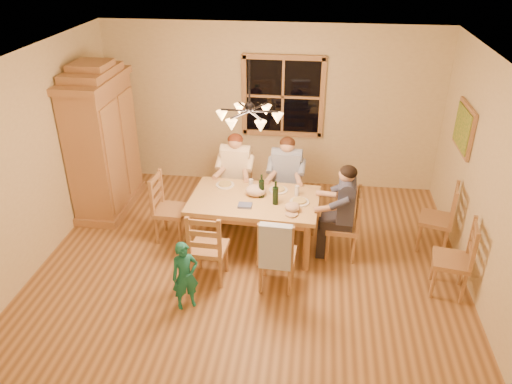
# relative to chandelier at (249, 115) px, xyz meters

# --- Properties ---
(floor) EXTENTS (5.50, 5.50, 0.00)m
(floor) POSITION_rel_chandelier_xyz_m (0.00, 0.00, -2.08)
(floor) COLOR brown
(floor) RESTS_ON ground
(ceiling) EXTENTS (5.50, 5.00, 0.02)m
(ceiling) POSITION_rel_chandelier_xyz_m (0.00, 0.00, 0.62)
(ceiling) COLOR white
(ceiling) RESTS_ON wall_back
(wall_back) EXTENTS (5.50, 0.02, 2.70)m
(wall_back) POSITION_rel_chandelier_xyz_m (0.00, 2.50, -0.73)
(wall_back) COLOR beige
(wall_back) RESTS_ON floor
(wall_left) EXTENTS (0.02, 5.00, 2.70)m
(wall_left) POSITION_rel_chandelier_xyz_m (-2.75, 0.00, -0.73)
(wall_left) COLOR beige
(wall_left) RESTS_ON floor
(wall_right) EXTENTS (0.02, 5.00, 2.70)m
(wall_right) POSITION_rel_chandelier_xyz_m (2.75, 0.00, -0.73)
(wall_right) COLOR beige
(wall_right) RESTS_ON floor
(window) EXTENTS (1.30, 0.06, 1.30)m
(window) POSITION_rel_chandelier_xyz_m (0.20, 2.47, -0.53)
(window) COLOR black
(window) RESTS_ON wall_back
(painting) EXTENTS (0.06, 0.78, 0.64)m
(painting) POSITION_rel_chandelier_xyz_m (2.71, 1.20, -0.48)
(painting) COLOR #A36F46
(painting) RESTS_ON wall_right
(chandelier) EXTENTS (0.77, 0.68, 0.71)m
(chandelier) POSITION_rel_chandelier_xyz_m (0.00, 0.00, 0.00)
(chandelier) COLOR black
(chandelier) RESTS_ON ceiling
(armoire) EXTENTS (0.66, 1.40, 2.30)m
(armoire) POSITION_rel_chandelier_xyz_m (-2.42, 1.30, -1.02)
(armoire) COLOR #A36F46
(armoire) RESTS_ON floor
(dining_table) EXTENTS (1.76, 1.13, 0.76)m
(dining_table) POSITION_rel_chandelier_xyz_m (-0.00, 0.44, -1.42)
(dining_table) COLOR tan
(dining_table) RESTS_ON floor
(chair_far_left) EXTENTS (0.46, 0.44, 0.99)m
(chair_far_left) POSITION_rel_chandelier_xyz_m (-0.39, 1.27, -1.77)
(chair_far_left) COLOR #A37648
(chair_far_left) RESTS_ON floor
(chair_far_right) EXTENTS (0.46, 0.44, 0.99)m
(chair_far_right) POSITION_rel_chandelier_xyz_m (0.37, 1.23, -1.77)
(chair_far_right) COLOR #A37648
(chair_far_right) RESTS_ON floor
(chair_near_left) EXTENTS (0.46, 0.44, 0.99)m
(chair_near_left) POSITION_rel_chandelier_xyz_m (-0.47, -0.34, -1.77)
(chair_near_left) COLOR #A37648
(chair_near_left) RESTS_ON floor
(chair_near_right) EXTENTS (0.46, 0.44, 0.99)m
(chair_near_right) POSITION_rel_chandelier_xyz_m (0.38, -0.38, -1.77)
(chair_near_right) COLOR #A37648
(chair_near_right) RESTS_ON floor
(chair_end_left) EXTENTS (0.44, 0.46, 0.99)m
(chair_end_left) POSITION_rel_chandelier_xyz_m (-1.19, 0.50, -1.77)
(chair_end_left) COLOR #A37648
(chair_end_left) RESTS_ON floor
(chair_end_right) EXTENTS (0.44, 0.46, 0.99)m
(chair_end_right) POSITION_rel_chandelier_xyz_m (1.18, 0.38, -1.77)
(chair_end_right) COLOR #A37648
(chair_end_right) RESTS_ON floor
(adult_woman) EXTENTS (0.41, 0.44, 0.87)m
(adult_woman) POSITION_rel_chandelier_xyz_m (-0.39, 1.27, -1.24)
(adult_woman) COLOR beige
(adult_woman) RESTS_ON floor
(adult_plaid_man) EXTENTS (0.41, 0.44, 0.87)m
(adult_plaid_man) POSITION_rel_chandelier_xyz_m (0.37, 1.23, -1.24)
(adult_plaid_man) COLOR #304A85
(adult_plaid_man) RESTS_ON floor
(adult_slate_man) EXTENTS (0.44, 0.41, 0.87)m
(adult_slate_man) POSITION_rel_chandelier_xyz_m (1.18, 0.38, -1.24)
(adult_slate_man) COLOR #3A3F5D
(adult_slate_man) RESTS_ON floor
(towel) EXTENTS (0.38, 0.12, 0.58)m
(towel) POSITION_rel_chandelier_xyz_m (0.37, -0.57, -1.38)
(towel) COLOR #B3CAF2
(towel) RESTS_ON chair_near_right
(wine_bottle_a) EXTENTS (0.08, 0.08, 0.33)m
(wine_bottle_a) POSITION_rel_chandelier_xyz_m (0.09, 0.50, -1.15)
(wine_bottle_a) COLOR black
(wine_bottle_a) RESTS_ON dining_table
(wine_bottle_b) EXTENTS (0.08, 0.08, 0.33)m
(wine_bottle_b) POSITION_rel_chandelier_xyz_m (0.29, 0.33, -1.15)
(wine_bottle_b) COLOR black
(wine_bottle_b) RESTS_ON dining_table
(plate_woman) EXTENTS (0.26, 0.26, 0.02)m
(plate_woman) POSITION_rel_chandelier_xyz_m (-0.46, 0.76, -1.31)
(plate_woman) COLOR white
(plate_woman) RESTS_ON dining_table
(plate_plaid) EXTENTS (0.26, 0.26, 0.02)m
(plate_plaid) POSITION_rel_chandelier_xyz_m (0.29, 0.70, -1.31)
(plate_plaid) COLOR white
(plate_plaid) RESTS_ON dining_table
(plate_slate) EXTENTS (0.26, 0.26, 0.02)m
(plate_slate) POSITION_rel_chandelier_xyz_m (0.60, 0.40, -1.31)
(plate_slate) COLOR white
(plate_slate) RESTS_ON dining_table
(wine_glass_a) EXTENTS (0.06, 0.06, 0.14)m
(wine_glass_a) POSITION_rel_chandelier_xyz_m (-0.09, 0.73, -1.25)
(wine_glass_a) COLOR silver
(wine_glass_a) RESTS_ON dining_table
(wine_glass_b) EXTENTS (0.06, 0.06, 0.14)m
(wine_glass_b) POSITION_rel_chandelier_xyz_m (0.55, 0.60, -1.25)
(wine_glass_b) COLOR silver
(wine_glass_b) RESTS_ON dining_table
(cap) EXTENTS (0.20, 0.20, 0.11)m
(cap) POSITION_rel_chandelier_xyz_m (0.52, 0.18, -1.26)
(cap) COLOR tan
(cap) RESTS_ON dining_table
(napkin) EXTENTS (0.19, 0.15, 0.03)m
(napkin) POSITION_rel_chandelier_xyz_m (-0.10, 0.21, -1.30)
(napkin) COLOR #4D5A8E
(napkin) RESTS_ON dining_table
(cloth_bundle) EXTENTS (0.28, 0.22, 0.15)m
(cloth_bundle) POSITION_rel_chandelier_xyz_m (0.01, 0.53, -1.24)
(cloth_bundle) COLOR #C2A58D
(cloth_bundle) RESTS_ON dining_table
(child) EXTENTS (0.38, 0.34, 0.87)m
(child) POSITION_rel_chandelier_xyz_m (-0.63, -0.90, -1.64)
(child) COLOR #197264
(child) RESTS_ON floor
(chair_spare_front) EXTENTS (0.49, 0.51, 0.99)m
(chair_spare_front) POSITION_rel_chandelier_xyz_m (2.45, -0.23, -1.77)
(chair_spare_front) COLOR #A37648
(chair_spare_front) RESTS_ON floor
(chair_spare_back) EXTENTS (0.52, 0.54, 0.99)m
(chair_spare_back) POSITION_rel_chandelier_xyz_m (2.45, 0.72, -1.77)
(chair_spare_back) COLOR #A37648
(chair_spare_back) RESTS_ON floor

